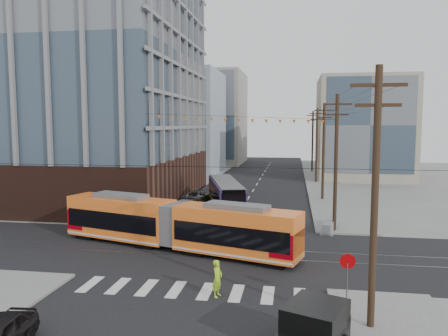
% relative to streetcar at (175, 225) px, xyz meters
% --- Properties ---
extents(ground, '(160.00, 160.00, 0.00)m').
position_rel_streetcar_xyz_m(ground, '(2.88, -4.31, -1.71)').
color(ground, slate).
extents(office_building, '(30.00, 25.00, 28.60)m').
position_rel_streetcar_xyz_m(office_building, '(-19.12, 18.69, 12.59)').
color(office_building, '#381E16').
rests_on(office_building, ground).
extents(bg_bldg_nw_near, '(18.00, 16.00, 18.00)m').
position_rel_streetcar_xyz_m(bg_bldg_nw_near, '(-14.12, 47.69, 7.29)').
color(bg_bldg_nw_near, '#8C99A5').
rests_on(bg_bldg_nw_near, ground).
extents(bg_bldg_ne_near, '(14.00, 14.00, 16.00)m').
position_rel_streetcar_xyz_m(bg_bldg_ne_near, '(18.88, 43.69, 6.29)').
color(bg_bldg_ne_near, gray).
rests_on(bg_bldg_ne_near, ground).
extents(bg_bldg_nw_far, '(16.00, 18.00, 20.00)m').
position_rel_streetcar_xyz_m(bg_bldg_nw_far, '(-11.12, 67.69, 8.29)').
color(bg_bldg_nw_far, gray).
rests_on(bg_bldg_nw_far, ground).
extents(bg_bldg_ne_far, '(16.00, 16.00, 14.00)m').
position_rel_streetcar_xyz_m(bg_bldg_ne_far, '(20.88, 63.69, 5.29)').
color(bg_bldg_ne_far, '#8C99A5').
rests_on(bg_bldg_ne_far, ground).
extents(utility_pole_near, '(0.30, 0.30, 11.00)m').
position_rel_streetcar_xyz_m(utility_pole_near, '(11.38, -10.31, 3.79)').
color(utility_pole_near, black).
rests_on(utility_pole_near, ground).
extents(utility_pole_far, '(0.30, 0.30, 11.00)m').
position_rel_streetcar_xyz_m(utility_pole_far, '(11.38, 51.69, 3.79)').
color(utility_pole_far, black).
rests_on(utility_pole_far, ground).
extents(streetcar, '(17.69, 7.65, 3.42)m').
position_rel_streetcar_xyz_m(streetcar, '(0.00, 0.00, 0.00)').
color(streetcar, orange).
rests_on(streetcar, ground).
extents(city_bus, '(5.45, 11.57, 3.21)m').
position_rel_streetcar_xyz_m(city_bus, '(1.50, 13.24, -0.10)').
color(city_bus, '#262048').
rests_on(city_bus, ground).
extents(parked_car_silver, '(1.86, 4.89, 1.59)m').
position_rel_streetcar_xyz_m(parked_car_silver, '(-2.94, 9.49, -0.91)').
color(parked_car_silver, silver).
rests_on(parked_car_silver, ground).
extents(parked_car_white, '(2.91, 4.68, 1.26)m').
position_rel_streetcar_xyz_m(parked_car_white, '(-2.39, 12.69, -1.08)').
color(parked_car_white, silver).
rests_on(parked_car_white, ground).
extents(parked_car_grey, '(3.02, 5.38, 1.42)m').
position_rel_streetcar_xyz_m(parked_car_grey, '(-2.31, 17.73, -1.00)').
color(parked_car_grey, slate).
rests_on(parked_car_grey, ground).
extents(pedestrian, '(0.61, 0.78, 1.88)m').
position_rel_streetcar_xyz_m(pedestrian, '(4.38, -7.86, -0.77)').
color(pedestrian, '#A8DD22').
rests_on(pedestrian, ground).
extents(stop_sign, '(0.80, 0.80, 2.48)m').
position_rel_streetcar_xyz_m(stop_sign, '(10.62, -8.32, -0.47)').
color(stop_sign, '#A20003').
rests_on(stop_sign, ground).
extents(jersey_barrier, '(2.02, 4.43, 0.86)m').
position_rel_streetcar_xyz_m(jersey_barrier, '(11.18, 7.30, -1.28)').
color(jersey_barrier, gray).
rests_on(jersey_barrier, ground).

